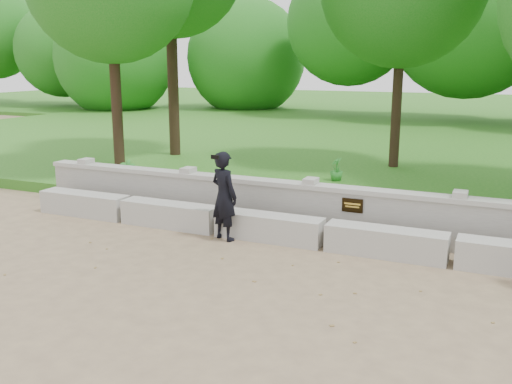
{
  "coord_description": "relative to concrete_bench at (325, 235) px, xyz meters",
  "views": [
    {
      "loc": [
        2.64,
        -6.76,
        3.02
      ],
      "look_at": [
        -1.19,
        1.78,
        0.86
      ],
      "focal_mm": 40.0,
      "sensor_mm": 36.0,
      "label": 1
    }
  ],
  "objects": [
    {
      "name": "concrete_bench",
      "position": [
        0.0,
        0.0,
        0.0
      ],
      "size": [
        11.9,
        0.45,
        0.45
      ],
      "color": "#B8B6AE",
      "rests_on": "ground"
    },
    {
      "name": "lawn",
      "position": [
        -0.0,
        12.1,
        -0.1
      ],
      "size": [
        40.0,
        22.0,
        0.25
      ],
      "primitive_type": "cube",
      "color": "#226216",
      "rests_on": "ground"
    },
    {
      "name": "ground",
      "position": [
        -0.0,
        -1.9,
        -0.22
      ],
      "size": [
        80.0,
        80.0,
        0.0
      ],
      "primitive_type": "plane",
      "color": "#947E5B",
      "rests_on": "ground"
    },
    {
      "name": "shrub_d",
      "position": [
        -1.03,
        4.16,
        0.3
      ],
      "size": [
        0.4,
        0.41,
        0.55
      ],
      "primitive_type": "imported",
      "rotation": [
        0.0,
        0.0,
        5.29
      ],
      "color": "#2E852D",
      "rests_on": "lawn"
    },
    {
      "name": "man_main",
      "position": [
        -1.72,
        -0.27,
        0.55
      ],
      "size": [
        0.66,
        0.62,
        1.54
      ],
      "color": "black",
      "rests_on": "ground"
    },
    {
      "name": "parapet_wall",
      "position": [
        0.0,
        0.7,
        0.24
      ],
      "size": [
        12.5,
        0.35,
        0.9
      ],
      "color": "#ADABA4",
      "rests_on": "ground"
    },
    {
      "name": "shrub_b",
      "position": [
        2.02,
        1.4,
        0.29
      ],
      "size": [
        0.31,
        0.35,
        0.53
      ],
      "primitive_type": "imported",
      "rotation": [
        0.0,
        0.0,
        1.86
      ],
      "color": "#2E852D",
      "rests_on": "lawn"
    },
    {
      "name": "shrub_a",
      "position": [
        -4.97,
        1.4,
        0.35
      ],
      "size": [
        0.4,
        0.33,
        0.65
      ],
      "primitive_type": "imported",
      "rotation": [
        0.0,
        0.0,
        0.31
      ],
      "color": "#2E852D",
      "rests_on": "lawn"
    }
  ]
}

